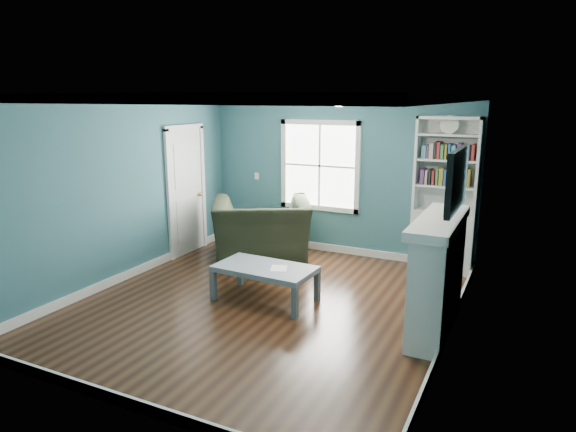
% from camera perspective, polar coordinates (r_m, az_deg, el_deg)
% --- Properties ---
extents(floor, '(5.00, 5.00, 0.00)m').
position_cam_1_polar(floor, '(6.63, -2.55, -9.72)').
color(floor, black).
rests_on(floor, ground).
extents(room_walls, '(5.00, 5.00, 5.00)m').
position_cam_1_polar(room_walls, '(6.19, -2.70, 3.90)').
color(room_walls, '#306468').
rests_on(room_walls, ground).
extents(trim, '(4.50, 5.00, 2.60)m').
position_cam_1_polar(trim, '(6.25, -2.67, 0.78)').
color(trim, white).
rests_on(trim, ground).
extents(window, '(1.40, 0.06, 1.50)m').
position_cam_1_polar(window, '(8.55, 3.55, 5.59)').
color(window, white).
rests_on(window, room_walls).
extents(bookshelf, '(0.90, 0.35, 2.31)m').
position_cam_1_polar(bookshelf, '(7.92, 16.94, 0.55)').
color(bookshelf, silver).
rests_on(bookshelf, ground).
extents(fireplace, '(0.44, 1.58, 1.30)m').
position_cam_1_polar(fireplace, '(5.95, 16.38, -6.43)').
color(fireplace, black).
rests_on(fireplace, ground).
extents(tv, '(0.06, 1.10, 0.65)m').
position_cam_1_polar(tv, '(5.67, 18.29, 3.86)').
color(tv, black).
rests_on(tv, fireplace).
extents(door, '(0.12, 0.98, 2.17)m').
position_cam_1_polar(door, '(8.63, -11.22, 2.89)').
color(door, silver).
rests_on(door, ground).
extents(ceiling_fixture, '(0.38, 0.38, 0.15)m').
position_cam_1_polar(ceiling_fixture, '(5.82, 5.69, 12.84)').
color(ceiling_fixture, white).
rests_on(ceiling_fixture, room_walls).
extents(light_switch, '(0.08, 0.01, 0.12)m').
position_cam_1_polar(light_switch, '(9.11, -3.49, 4.46)').
color(light_switch, white).
rests_on(light_switch, room_walls).
extents(recliner, '(1.78, 1.59, 1.31)m').
position_cam_1_polar(recliner, '(8.18, -2.94, -0.44)').
color(recliner, black).
rests_on(recliner, ground).
extents(coffee_table, '(1.29, 0.74, 0.46)m').
position_cam_1_polar(coffee_table, '(6.61, -2.57, -6.09)').
color(coffee_table, '#505B61').
rests_on(coffee_table, ground).
extents(paper_sheet, '(0.28, 0.31, 0.00)m').
position_cam_1_polar(paper_sheet, '(6.50, -1.03, -5.83)').
color(paper_sheet, white).
rests_on(paper_sheet, coffee_table).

